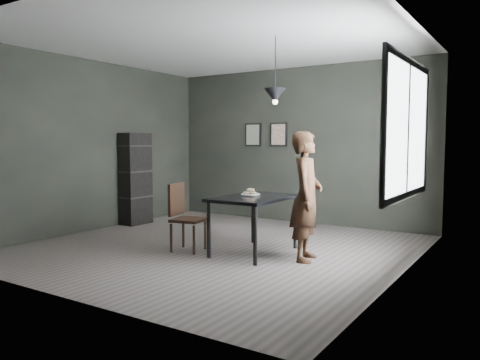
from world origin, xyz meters
The scene contains 13 objects.
ground centered at (0.00, 0.00, 0.00)m, with size 5.00×5.00×0.00m, color #3D3734.
back_wall centered at (0.00, 2.50, 1.40)m, with size 5.00×0.10×2.80m, color black.
ceiling centered at (0.00, 0.00, 2.80)m, with size 5.00×5.00×0.02m.
window_assembly centered at (2.47, 0.20, 1.60)m, with size 0.04×1.96×1.56m.
cafe_table centered at (0.60, 0.00, 0.67)m, with size 0.80×1.20×0.75m.
white_plate centered at (0.50, 0.07, 0.76)m, with size 0.23×0.23×0.01m, color silver.
donut_pile centered at (0.50, 0.07, 0.79)m, with size 0.19×0.19×0.08m.
woman centered at (1.34, 0.02, 0.79)m, with size 0.58×0.38×1.59m, color black.
wood_chair centered at (-0.28, -0.39, 0.51)m, with size 0.46×0.46×0.90m.
shelf_unit centered at (-2.32, 0.77, 0.81)m, with size 0.31×0.54×1.62m, color black.
pendant_lamp centered at (0.85, 0.10, 2.05)m, with size 0.28×0.28×0.86m.
framed_print_left centered at (-0.90, 2.47, 1.60)m, with size 0.34×0.04×0.44m.
framed_print_right centered at (-0.35, 2.47, 1.60)m, with size 0.34×0.04×0.44m.
Camera 1 is at (3.72, -5.21, 1.45)m, focal length 35.00 mm.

